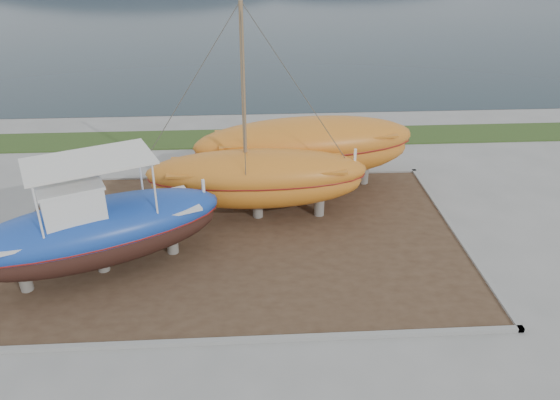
{
  "coord_description": "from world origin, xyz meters",
  "views": [
    {
      "loc": [
        0.63,
        -15.17,
        11.74
      ],
      "look_at": [
        1.78,
        4.0,
        1.78
      ],
      "focal_mm": 35.0,
      "sensor_mm": 36.0,
      "label": 1
    }
  ],
  "objects_px": {
    "blue_caique": "(95,218)",
    "orange_sailboat": "(256,118)",
    "white_dinghy": "(101,217)",
    "orange_bare_hull": "(305,155)"
  },
  "relations": [
    {
      "from": "blue_caique",
      "to": "orange_sailboat",
      "type": "bearing_deg",
      "value": 9.03
    },
    {
      "from": "white_dinghy",
      "to": "orange_bare_hull",
      "type": "distance_m",
      "value": 9.57
    },
    {
      "from": "blue_caique",
      "to": "white_dinghy",
      "type": "bearing_deg",
      "value": 79.37
    },
    {
      "from": "blue_caique",
      "to": "orange_sailboat",
      "type": "xyz_separation_m",
      "value": [
        5.83,
        3.76,
        2.29
      ]
    },
    {
      "from": "blue_caique",
      "to": "white_dinghy",
      "type": "xyz_separation_m",
      "value": [
        -0.71,
        3.01,
        -1.63
      ]
    },
    {
      "from": "blue_caique",
      "to": "white_dinghy",
      "type": "distance_m",
      "value": 3.5
    },
    {
      "from": "white_dinghy",
      "to": "orange_sailboat",
      "type": "distance_m",
      "value": 7.66
    },
    {
      "from": "orange_sailboat",
      "to": "orange_bare_hull",
      "type": "relative_size",
      "value": 0.9
    },
    {
      "from": "orange_bare_hull",
      "to": "white_dinghy",
      "type": "bearing_deg",
      "value": -166.25
    },
    {
      "from": "blue_caique",
      "to": "orange_sailboat",
      "type": "height_order",
      "value": "orange_sailboat"
    }
  ]
}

